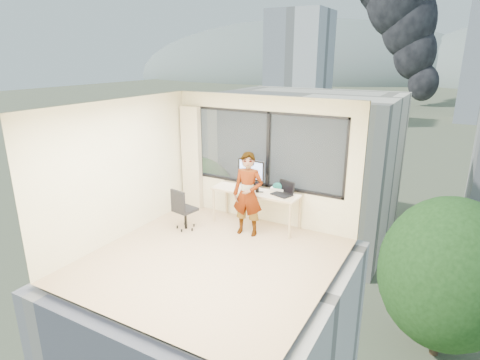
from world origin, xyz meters
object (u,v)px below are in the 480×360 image
Objects in this scene: game_console at (279,189)px; desk at (256,208)px; chair at (185,208)px; laptop at (282,189)px; handbag at (278,187)px; person at (248,194)px; monitor at (251,174)px.

desk is at bearing -152.88° from game_console.
chair is at bearing -147.63° from game_console.
laptop reaches higher than handbag.
person reaches higher than handbag.
game_console is (0.40, 0.23, 0.41)m from desk.
monitor is at bearing 52.78° from chair.
chair is at bearing -140.56° from handbag.
person is (1.20, 0.41, 0.38)m from chair.
laptop is at bearing 31.68° from person.
monitor is at bearing -165.35° from game_console.
desk is at bearing -162.07° from laptop.
person is 0.68m from laptop.
desk is at bearing -150.80° from handbag.
laptop is (1.71, 0.84, 0.44)m from chair.
person is at bearing -120.94° from laptop.
game_console is (0.54, 0.17, -0.27)m from monitor.
chair is 1.42× the size of monitor.
person is 2.65× the size of monitor.
handbag is at bearing -86.74° from game_console.
game_console is 0.70× the size of laptop.
desk is at bearing 47.20° from chair.
chair reaches higher than desk.
desk is 0.64m from handbag.
laptop is at bearing -0.68° from desk.
person reaches higher than game_console.
person reaches higher than chair.
chair is at bearing -135.17° from laptop.
person reaches higher than desk.
laptop is at bearing 1.07° from monitor.
chair is 3.08× the size of game_console.
desk is 7.86× the size of handbag.
person is at bearing -62.53° from monitor.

